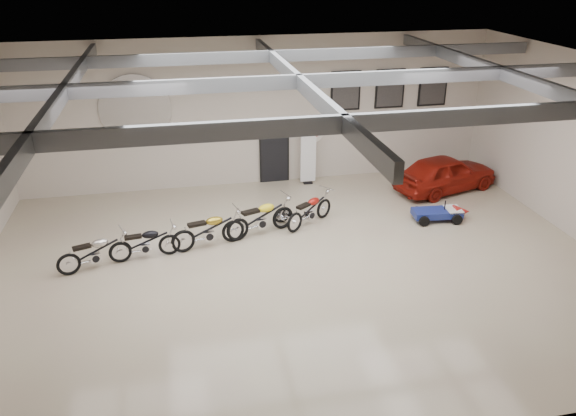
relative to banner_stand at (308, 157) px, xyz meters
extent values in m
cube|color=tan|center=(-1.61, -5.50, -0.98)|extent=(16.00, 12.00, 0.01)
cube|color=slate|center=(-1.61, -5.50, 4.02)|extent=(16.00, 12.00, 0.01)
cube|color=beige|center=(-1.61, 0.50, 1.52)|extent=(16.00, 0.02, 5.00)
cube|color=black|center=(-1.11, 0.45, 0.07)|extent=(0.92, 0.08, 2.10)
imported|color=maroon|center=(4.39, -1.56, -0.35)|extent=(2.44, 3.92, 1.25)
camera|label=1|loc=(-4.42, -17.80, 6.39)|focal=35.00mm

